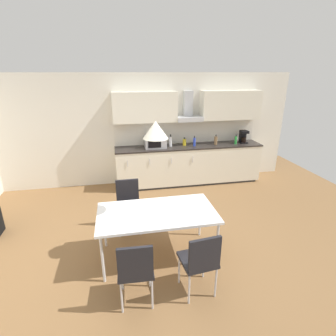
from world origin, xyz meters
The scene contains 17 objects.
ground_plane centered at (0.00, 0.00, -0.01)m, with size 9.30×7.55×0.02m, color brown.
wall_back centered at (0.00, 2.57, 1.28)m, with size 7.44×0.10×2.56m, color silver.
kitchen_counter centered at (1.17, 2.22, 0.47)m, with size 3.46×0.62×0.94m.
backsplash_tile centered at (1.17, 2.50, 1.21)m, with size 3.44×0.02×0.54m, color silver.
upper_wall_cabinets centered at (1.17, 2.35, 1.83)m, with size 3.44×0.40×0.66m.
microwave centered at (0.37, 2.22, 1.08)m, with size 0.48×0.35×0.28m.
coffee_maker centered at (2.53, 2.25, 1.09)m, with size 0.18×0.19×0.30m.
bottle_white centered at (0.72, 2.24, 1.06)m, with size 0.07×0.07×0.28m.
bottle_green centered at (2.31, 2.16, 1.03)m, with size 0.06×0.06×0.22m.
bottle_yellow centered at (1.06, 2.27, 1.02)m, with size 0.08×0.08×0.19m.
bottle_brown centered at (1.81, 2.19, 1.04)m, with size 0.08×0.08×0.24m.
bottle_blue centered at (1.28, 2.17, 1.04)m, with size 0.06×0.06×0.24m.
dining_table centered at (0.00, -0.34, 0.69)m, with size 1.64×0.88×0.73m.
chair_far_left centered at (-0.37, 0.48, 0.53)m, with size 0.40×0.40×0.87m.
chair_near_left centered at (-0.37, -1.16, 0.53)m, with size 0.42×0.42×0.87m.
chair_near_right centered at (0.38, -1.16, 0.53)m, with size 0.44×0.44×0.87m.
pendant_lamp centered at (0.00, -0.34, 1.89)m, with size 0.32×0.32×0.22m, color silver.
Camera 1 is at (-0.47, -3.52, 2.57)m, focal length 28.00 mm.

